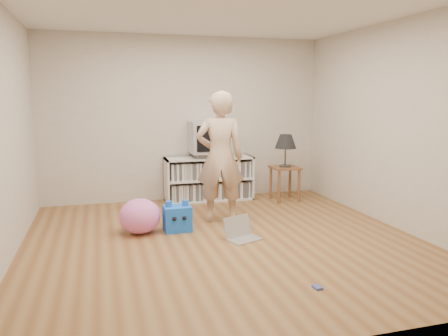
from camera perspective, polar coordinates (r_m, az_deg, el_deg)
name	(u,v)px	position (r m, az deg, el deg)	size (l,w,h in m)	color
ground	(224,241)	(5.14, -0.02, -9.46)	(4.50, 4.50, 0.00)	brown
walls	(224,129)	(4.88, -0.02, 5.17)	(4.52, 4.52, 2.60)	beige
ceiling	(224,7)	(4.96, -0.02, 20.33)	(4.50, 4.50, 0.01)	white
media_unit	(209,178)	(7.04, -2.01, -1.37)	(1.40, 0.45, 0.70)	white
dvd_deck	(209,155)	(6.96, -1.99, 1.73)	(0.45, 0.35, 0.07)	gray
crt_tv	(209,137)	(6.93, -2.00, 4.06)	(0.60, 0.53, 0.50)	#9F9FA4
side_table	(285,175)	(7.04, 7.95, -0.90)	(0.42, 0.42, 0.55)	brown
table_lamp	(286,142)	(6.96, 8.05, 3.35)	(0.34, 0.34, 0.52)	#333333
person	(220,157)	(5.74, -0.53, 1.41)	(0.63, 0.41, 1.73)	#D2AD8F
laptop	(241,233)	(5.19, 2.21, -8.45)	(0.46, 0.42, 0.26)	silver
playing_cards	(317,287)	(4.02, 12.09, -14.99)	(0.07, 0.09, 0.02)	#4051AC
plush_blue	(177,218)	(5.48, -6.12, -6.50)	(0.34, 0.30, 0.38)	blue
plush_pink	(140,216)	(5.45, -10.93, -6.19)	(0.50, 0.50, 0.43)	#E86DC4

